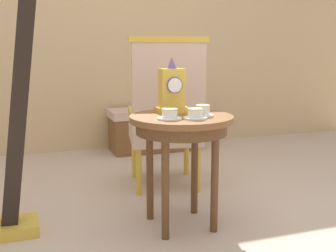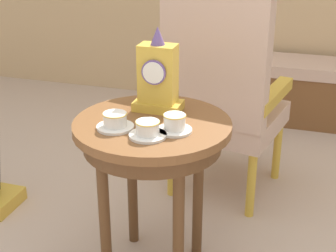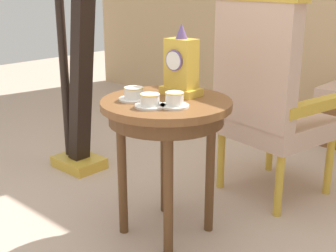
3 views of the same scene
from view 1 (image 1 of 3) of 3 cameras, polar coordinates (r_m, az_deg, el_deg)
ground_plane at (r=2.57m, az=2.65°, el=-13.84°), size 10.00×10.00×0.00m
wall_back at (r=4.52m, az=-8.16°, el=14.76°), size 6.00×0.10×2.80m
side_table at (r=2.45m, az=1.82°, el=-0.63°), size 0.61×0.61×0.68m
teacup_left at (r=2.30m, az=0.22°, el=1.59°), size 0.14×0.14×0.06m
teacup_right at (r=2.32m, az=3.72°, el=1.61°), size 0.13×0.13×0.06m
teacup_center at (r=2.42m, az=4.75°, el=2.03°), size 0.13×0.13×0.07m
mantel_clock at (r=2.53m, az=0.53°, el=4.85°), size 0.19×0.11×0.34m
armchair at (r=3.12m, az=-0.25°, el=1.91°), size 0.63×0.62×1.14m
harp at (r=2.48m, az=-20.94°, el=1.20°), size 0.40×0.24×1.71m
window_bench at (r=4.40m, az=-1.95°, el=-0.43°), size 0.92×0.40×0.44m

